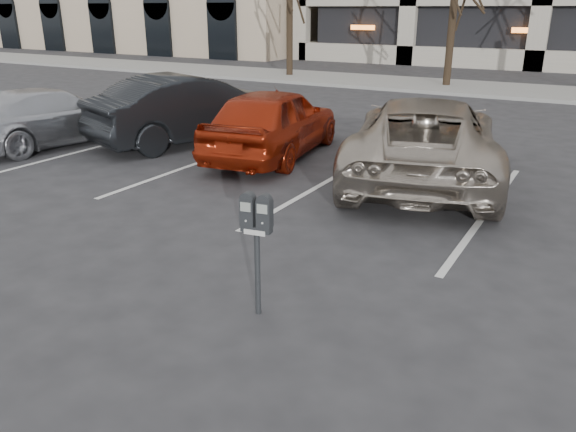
# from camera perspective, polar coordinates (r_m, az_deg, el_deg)

# --- Properties ---
(ground) EXTENTS (140.00, 140.00, 0.00)m
(ground) POSITION_cam_1_polar(r_m,az_deg,el_deg) (7.37, 5.22, -2.91)
(ground) COLOR #28282B
(ground) RESTS_ON ground
(sidewalk) EXTENTS (80.00, 4.00, 0.12)m
(sidewalk) POSITION_cam_1_polar(r_m,az_deg,el_deg) (22.53, 23.25, 11.52)
(sidewalk) COLOR gray
(sidewalk) RESTS_ON ground
(stall_lines) EXTENTS (16.90, 5.20, 0.00)m
(stall_lines) POSITION_cam_1_polar(r_m,az_deg,el_deg) (9.89, 3.58, 3.30)
(stall_lines) COLOR silver
(stall_lines) RESTS_ON ground
(parking_meter) EXTENTS (0.34, 0.17, 1.25)m
(parking_meter) POSITION_cam_1_polar(r_m,az_deg,el_deg) (5.37, -3.22, -0.92)
(parking_meter) COLOR black
(parking_meter) RESTS_ON ground
(suv_silver) EXTENTS (3.75, 5.75, 1.48)m
(suv_silver) POSITION_cam_1_polar(r_m,az_deg,el_deg) (10.25, 13.67, 7.59)
(suv_silver) COLOR #ACA092
(suv_silver) RESTS_ON ground
(car_red) EXTENTS (2.34, 4.44, 1.44)m
(car_red) POSITION_cam_1_polar(r_m,az_deg,el_deg) (11.65, -1.51, 9.56)
(car_red) COLOR #9B240E
(car_red) RESTS_ON ground
(car_dark) EXTENTS (3.07, 4.91, 1.53)m
(car_dark) POSITION_cam_1_polar(r_m,az_deg,el_deg) (13.12, -9.76, 10.70)
(car_dark) COLOR black
(car_dark) RESTS_ON ground
(car_silver) EXTENTS (2.20, 4.51, 1.26)m
(car_silver) POSITION_cam_1_polar(r_m,az_deg,el_deg) (13.79, -23.01, 9.30)
(car_silver) COLOR #B0B2B8
(car_silver) RESTS_ON ground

